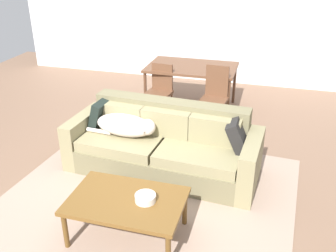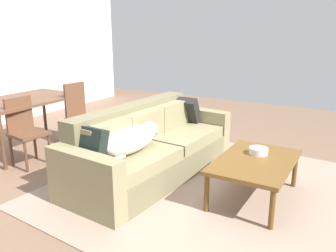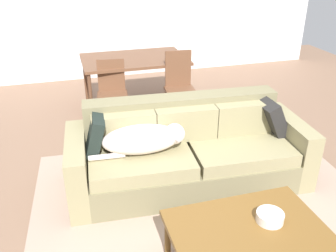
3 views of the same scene
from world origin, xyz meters
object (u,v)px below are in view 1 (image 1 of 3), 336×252
dining_chair_near_right (215,94)px  dining_table (192,70)px  couch (164,146)px  dining_chair_near_left (160,89)px  coffee_table (127,203)px  throw_pillow_by_right_arm (238,135)px  bowl_on_coffee_table (145,198)px  throw_pillow_by_left_arm (100,114)px  dog_on_left_cushion (127,126)px

dining_chair_near_right → dining_table: bearing=136.2°
couch → dining_chair_near_right: size_ratio=2.56×
dining_chair_near_left → dining_chair_near_right: dining_chair_near_right is taller
coffee_table → dining_table: 3.40m
throw_pillow_by_right_arm → bowl_on_coffee_table: bearing=-119.8°
throw_pillow_by_left_arm → dining_table: bearing=68.3°
dining_table → dining_chair_near_right: 0.80m
dining_table → dining_chair_near_left: size_ratio=1.70×
dining_chair_near_right → bowl_on_coffee_table: bearing=-88.1°
dining_table → dining_chair_near_right: size_ratio=1.58×
bowl_on_coffee_table → coffee_table: bearing=-172.4°
couch → throw_pillow_by_left_arm: size_ratio=6.61×
throw_pillow_by_right_arm → dining_table: 2.34m
bowl_on_coffee_table → dining_chair_near_right: bearing=85.8°
throw_pillow_by_right_arm → bowl_on_coffee_table: (-0.72, -1.25, -0.15)m
dog_on_left_cushion → dining_table: (0.34, 2.17, 0.10)m
dining_chair_near_left → throw_pillow_by_left_arm: bearing=-97.2°
dining_chair_near_left → throw_pillow_by_right_arm: bearing=-40.7°
dog_on_left_cushion → throw_pillow_by_left_arm: bearing=161.0°
throw_pillow_by_left_arm → dining_chair_near_right: bearing=47.0°
couch → throw_pillow_by_right_arm: 0.95m
dining_chair_near_right → throw_pillow_by_right_arm: bearing=-65.1°
dog_on_left_cushion → dining_chair_near_left: (-0.07, 1.65, -0.10)m
throw_pillow_by_left_arm → dining_table: 2.13m
bowl_on_coffee_table → dining_chair_near_right: dining_chair_near_right is taller
couch → dining_chair_near_left: (-0.53, 1.57, 0.16)m
bowl_on_coffee_table → couch: bearing=98.5°
dining_table → dining_chair_near_right: bearing=-49.9°
dining_chair_near_left → dining_chair_near_right: 0.92m
couch → dog_on_left_cushion: 0.53m
coffee_table → bowl_on_coffee_table: bearing=7.6°
coffee_table → couch: bearing=90.3°
couch → dog_on_left_cushion: bearing=-167.0°
dog_on_left_cushion → dining_chair_near_left: dining_chair_near_left is taller
throw_pillow_by_right_arm → dining_chair_near_right: size_ratio=0.39×
throw_pillow_by_right_arm → couch: bearing=179.4°
throw_pillow_by_left_arm → couch: bearing=-7.3°
couch → throw_pillow_by_left_arm: (-0.90, 0.12, 0.29)m
throw_pillow_by_right_arm → dining_chair_near_right: bearing=108.9°
couch → throw_pillow_by_right_arm: size_ratio=6.51×
couch → dining_table: size_ratio=1.62×
throw_pillow_by_left_arm → throw_pillow_by_right_arm: (1.81, -0.13, 0.00)m
throw_pillow_by_left_arm → dining_chair_near_left: (0.37, 1.46, -0.13)m
throw_pillow_by_right_arm → dining_chair_near_right: dining_chair_near_right is taller
bowl_on_coffee_table → dining_table: bearing=95.1°
throw_pillow_by_left_arm → dining_chair_near_right: 1.89m
dog_on_left_cushion → throw_pillow_by_right_arm: size_ratio=2.46×
bowl_on_coffee_table → dining_chair_near_right: 2.77m
couch → dining_chair_near_left: size_ratio=2.75×
bowl_on_coffee_table → dining_table: (-0.30, 3.36, 0.22)m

